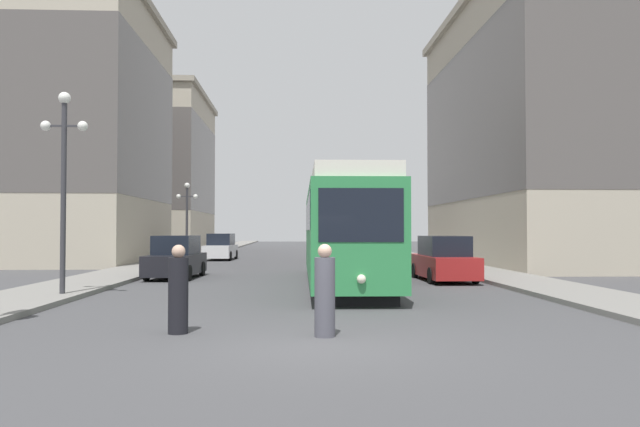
# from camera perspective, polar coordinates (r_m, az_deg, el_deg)

# --- Properties ---
(ground_plane) EXTENTS (200.00, 200.00, 0.00)m
(ground_plane) POSITION_cam_1_polar(r_m,az_deg,el_deg) (10.94, 0.34, -12.38)
(ground_plane) COLOR #424244
(sidewalk_left) EXTENTS (2.90, 120.00, 0.15)m
(sidewalk_left) POSITION_cam_1_polar(r_m,az_deg,el_deg) (51.36, -11.25, -3.75)
(sidewalk_left) COLOR gray
(sidewalk_left) RESTS_ON ground
(sidewalk_right) EXTENTS (2.90, 120.00, 0.15)m
(sidewalk_right) POSITION_cam_1_polar(r_m,az_deg,el_deg) (51.53, 7.39, -3.76)
(sidewalk_right) COLOR gray
(sidewalk_right) RESTS_ON ground
(streetcar) EXTENTS (2.83, 15.04, 3.89)m
(streetcar) POSITION_cam_1_polar(r_m,az_deg,el_deg) (23.10, 2.08, -1.45)
(streetcar) COLOR black
(streetcar) RESTS_ON ground
(transit_bus) EXTENTS (2.88, 11.88, 3.45)m
(transit_bus) POSITION_cam_1_polar(r_m,az_deg,el_deg) (43.32, 4.22, -1.71)
(transit_bus) COLOR black
(transit_bus) RESTS_ON ground
(parked_car_left_near) EXTENTS (2.05, 4.62, 1.82)m
(parked_car_left_near) POSITION_cam_1_polar(r_m,az_deg,el_deg) (42.88, -9.26, -3.17)
(parked_car_left_near) COLOR black
(parked_car_left_near) RESTS_ON ground
(parked_car_left_mid) EXTENTS (2.06, 4.54, 1.82)m
(parked_car_left_mid) POSITION_cam_1_polar(r_m,az_deg,el_deg) (26.89, -13.33, -4.11)
(parked_car_left_mid) COLOR black
(parked_car_left_mid) RESTS_ON ground
(parked_car_right_far) EXTENTS (1.92, 4.87, 1.82)m
(parked_car_right_far) POSITION_cam_1_polar(r_m,az_deg,el_deg) (25.27, 11.48, -4.28)
(parked_car_right_far) COLOR black
(parked_car_right_far) RESTS_ON ground
(pedestrian_crossing_near) EXTENTS (0.40, 0.40, 1.78)m
(pedestrian_crossing_near) POSITION_cam_1_polar(r_m,az_deg,el_deg) (11.84, 0.45, -7.49)
(pedestrian_crossing_near) COLOR #4C4C56
(pedestrian_crossing_near) RESTS_ON ground
(pedestrian_crossing_far) EXTENTS (0.39, 0.39, 1.76)m
(pedestrian_crossing_far) POSITION_cam_1_polar(r_m,az_deg,el_deg) (12.51, -13.12, -7.18)
(pedestrian_crossing_far) COLOR black
(pedestrian_crossing_far) RESTS_ON ground
(lamp_post_left_near) EXTENTS (1.41, 0.36, 6.09)m
(lamp_post_left_near) POSITION_cam_1_polar(r_m,az_deg,el_deg) (19.99, -22.85, 4.44)
(lamp_post_left_near) COLOR #333338
(lamp_post_left_near) RESTS_ON sidewalk_left
(lamp_post_left_far) EXTENTS (1.41, 0.36, 5.00)m
(lamp_post_left_far) POSITION_cam_1_polar(r_m,az_deg,el_deg) (40.58, -12.35, 0.46)
(lamp_post_left_far) COLOR #333338
(lamp_post_left_far) RESTS_ON sidewalk_left
(building_left_corner) EXTENTS (11.46, 14.95, 16.51)m
(building_left_corner) POSITION_cam_1_polar(r_m,az_deg,el_deg) (42.49, -22.87, 7.24)
(building_left_corner) COLOR #B2A893
(building_left_corner) RESTS_ON ground
(building_left_midblock) EXTENTS (16.45, 17.24, 16.03)m
(building_left_midblock) POSITION_cam_1_polar(r_m,az_deg,el_deg) (66.04, -17.61, 3.86)
(building_left_midblock) COLOR #B2A893
(building_left_midblock) RESTS_ON ground
(building_right_corner) EXTENTS (14.86, 20.31, 15.99)m
(building_right_corner) POSITION_cam_1_polar(r_m,az_deg,el_deg) (40.69, 23.08, 7.24)
(building_right_corner) COLOR #B2A893
(building_right_corner) RESTS_ON ground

